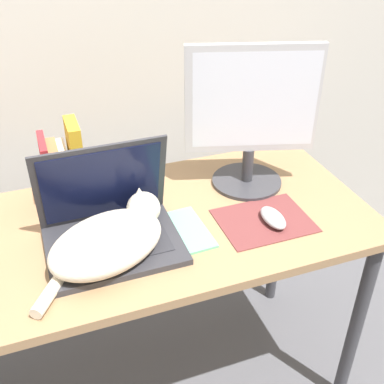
% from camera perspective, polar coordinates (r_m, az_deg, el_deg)
% --- Properties ---
extents(desk, '(1.34, 0.63, 0.75)m').
position_cam_1_polar(desk, '(1.45, -5.42, -6.50)').
color(desk, '#93704C').
rests_on(desk, ground_plane).
extents(laptop, '(0.36, 0.27, 0.28)m').
position_cam_1_polar(laptop, '(1.32, -9.66, -4.05)').
color(laptop, '#2D2D33').
rests_on(laptop, desk).
extents(cat, '(0.39, 0.31, 0.13)m').
position_cam_1_polar(cat, '(1.26, -9.70, -5.64)').
color(cat, beige).
rests_on(cat, desk).
extents(external_monitor, '(0.39, 0.23, 0.46)m').
position_cam_1_polar(external_monitor, '(1.48, 7.06, 8.91)').
color(external_monitor, '#333338').
rests_on(external_monitor, desk).
extents(mousepad, '(0.26, 0.21, 0.00)m').
position_cam_1_polar(mousepad, '(1.42, 8.52, -3.36)').
color(mousepad, brown).
rests_on(mousepad, desk).
extents(computer_mouse, '(0.06, 0.11, 0.03)m').
position_cam_1_polar(computer_mouse, '(1.41, 9.59, -3.02)').
color(computer_mouse, '#99999E').
rests_on(computer_mouse, mousepad).
extents(book_row, '(0.12, 0.14, 0.26)m').
position_cam_1_polar(book_row, '(1.48, -14.92, 2.49)').
color(book_row, maroon).
rests_on(book_row, desk).
extents(notepad, '(0.19, 0.21, 0.01)m').
position_cam_1_polar(notepad, '(1.35, -2.05, -4.92)').
color(notepad, '#6BBC93').
rests_on(notepad, desk).
extents(webcam, '(0.04, 0.04, 0.07)m').
position_cam_1_polar(webcam, '(1.58, -6.65, 2.54)').
color(webcam, '#232328').
rests_on(webcam, desk).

